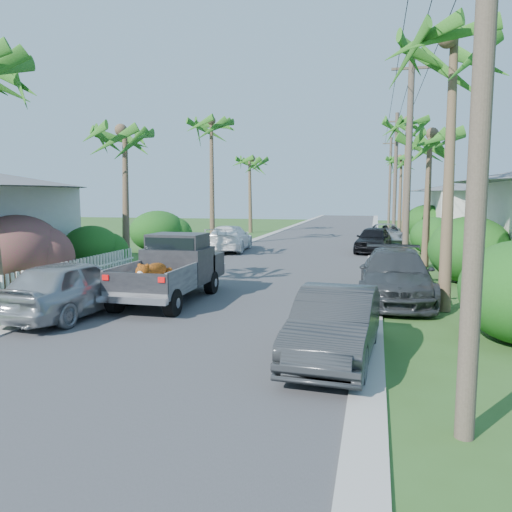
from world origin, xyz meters
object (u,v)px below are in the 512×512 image
(parked_car_rm, at_px, (396,276))
(palm_r_c, at_px, (408,121))
(palm_r_a, at_px, (455,40))
(palm_r_d, at_px, (401,158))
(parked_car_lf, at_px, (230,239))
(utility_pole_b, at_px, (408,163))
(parked_car_rf, at_px, (373,240))
(palm_r_b, at_px, (430,135))
(utility_pole_c, at_px, (395,177))
(palm_l_d, at_px, (250,159))
(palm_l_b, at_px, (124,131))
(pickup_truck, at_px, (175,267))
(parked_car_rn, at_px, (335,325))
(house_right_far, at_px, (500,212))
(parked_car_ln, at_px, (72,288))
(utility_pole_a, at_px, (482,87))
(utility_pole_d, at_px, (390,182))
(palm_l_c, at_px, (211,122))
(parked_car_rd, at_px, (386,235))

(parked_car_rm, height_order, palm_r_c, palm_r_c)
(palm_r_a, distance_m, palm_r_d, 34.01)
(parked_car_lf, relative_size, utility_pole_b, 0.58)
(parked_car_rf, xyz_separation_m, palm_r_b, (2.35, -5.41, 5.21))
(palm_r_a, distance_m, utility_pole_c, 22.19)
(palm_l_d, relative_size, palm_r_d, 0.96)
(palm_l_b, bearing_deg, pickup_truck, -51.66)
(parked_car_rn, xyz_separation_m, house_right_far, (9.37, 29.13, 1.42))
(pickup_truck, xyz_separation_m, parked_car_ln, (-1.83, -2.75, -0.23))
(palm_l_b, bearing_deg, utility_pole_c, 52.22)
(parked_car_rf, height_order, utility_pole_a, utility_pole_a)
(pickup_truck, relative_size, parked_car_ln, 1.12)
(utility_pole_c, bearing_deg, palm_l_b, -127.78)
(pickup_truck, relative_size, utility_pole_d, 0.57)
(parked_car_rn, xyz_separation_m, palm_l_d, (-10.13, 33.13, 5.74))
(palm_r_b, distance_m, palm_r_d, 25.01)
(palm_r_d, bearing_deg, house_right_far, -56.98)
(parked_car_rm, distance_m, utility_pole_d, 36.21)
(palm_l_d, bearing_deg, parked_car_ln, -84.67)
(parked_car_rn, bearing_deg, palm_l_c, 118.24)
(parked_car_ln, distance_m, house_right_far, 31.82)
(palm_l_d, bearing_deg, parked_car_rf, -51.66)
(palm_r_d, bearing_deg, palm_l_c, -124.78)
(parked_car_rm, height_order, parked_car_rf, parked_car_rm)
(palm_r_a, bearing_deg, utility_pole_c, 91.82)
(palm_l_b, height_order, palm_r_a, palm_r_a)
(parked_car_rn, height_order, palm_l_b, palm_l_b)
(parked_car_rn, relative_size, palm_l_c, 0.46)
(palm_l_d, distance_m, palm_r_b, 23.08)
(palm_l_b, relative_size, utility_pole_d, 0.82)
(parked_car_rn, relative_size, palm_l_b, 0.57)
(parked_car_rm, relative_size, palm_r_d, 0.67)
(parked_car_rn, xyz_separation_m, palm_r_d, (2.87, 39.13, 6.04))
(pickup_truck, bearing_deg, palm_l_b, 128.34)
(parked_car_lf, bearing_deg, palm_r_c, -151.91)
(parked_car_ln, height_order, palm_r_b, palm_r_b)
(parked_car_rd, relative_size, palm_r_a, 0.58)
(parked_car_rd, xyz_separation_m, palm_r_d, (1.50, 15.08, 6.03))
(utility_pole_d, bearing_deg, utility_pole_b, -90.00)
(house_right_far, relative_size, utility_pole_a, 1.00)
(parked_car_lf, bearing_deg, parked_car_rn, 107.04)
(utility_pole_c, bearing_deg, utility_pole_b, -90.00)
(parked_car_lf, bearing_deg, parked_car_rm, 120.86)
(palm_r_d, bearing_deg, parked_car_lf, -116.81)
(utility_pole_d, bearing_deg, pickup_truck, -101.16)
(utility_pole_a, distance_m, utility_pole_d, 45.00)
(pickup_truck, relative_size, parked_car_rn, 1.21)
(palm_r_c, relative_size, utility_pole_d, 1.04)
(parked_car_rd, distance_m, palm_l_b, 18.32)
(pickup_truck, bearing_deg, parked_car_rn, -41.49)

